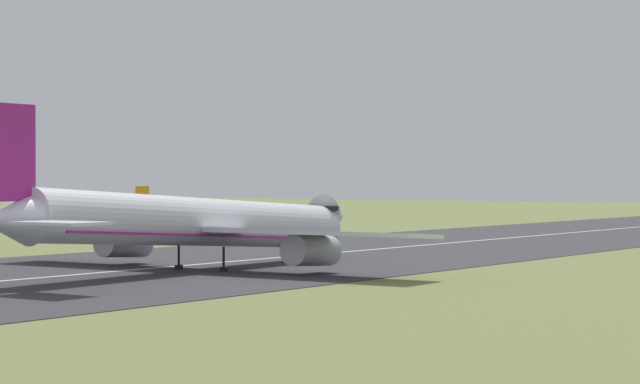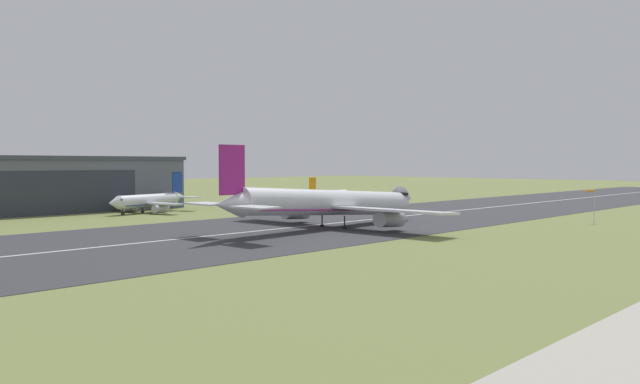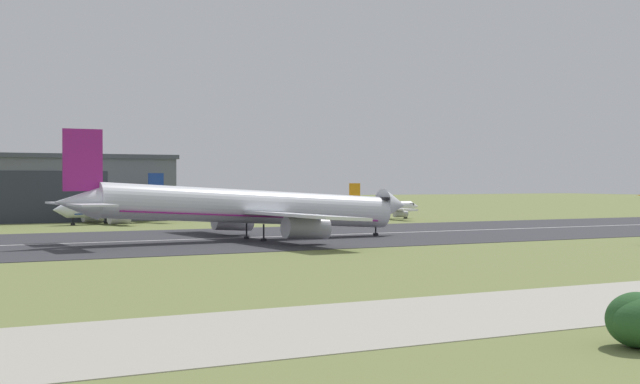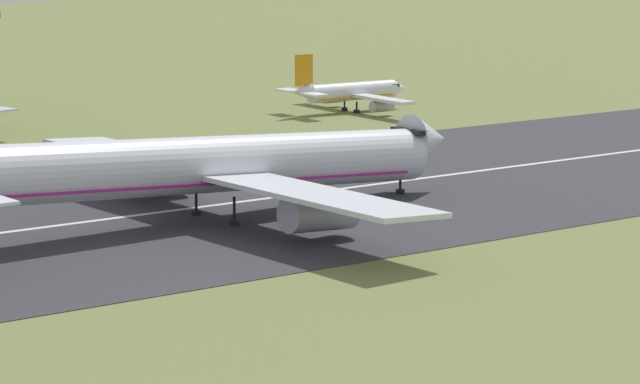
# 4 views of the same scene
# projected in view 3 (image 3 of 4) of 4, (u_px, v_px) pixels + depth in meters

# --- Properties ---
(ground_plane) EXTENTS (753.99, 753.99, 0.00)m
(ground_plane) POSITION_uv_depth(u_px,v_px,m) (404.00, 268.00, 86.27)
(ground_plane) COLOR olive
(runway_strip) EXTENTS (513.99, 50.80, 0.06)m
(runway_strip) POSITION_uv_depth(u_px,v_px,m) (218.00, 239.00, 129.47)
(runway_strip) COLOR #333338
(runway_strip) RESTS_ON ground_plane
(runway_centreline) EXTENTS (462.59, 0.70, 0.01)m
(runway_centreline) POSITION_uv_depth(u_px,v_px,m) (218.00, 238.00, 129.46)
(runway_centreline) COLOR silver
(runway_centreline) RESTS_ON runway_strip
(taxiway_road) EXTENTS (385.49, 15.54, 0.05)m
(taxiway_road) POSITION_uv_depth(u_px,v_px,m) (613.00, 300.00, 62.80)
(taxiway_road) COLOR #A8A393
(taxiway_road) RESTS_ON ground_plane
(airplane_landing) EXTENTS (54.19, 49.74, 15.10)m
(airplane_landing) POSITION_uv_depth(u_px,v_px,m) (250.00, 208.00, 125.55)
(airplane_landing) COLOR silver
(airplane_landing) RESTS_ON ground_plane
(airplane_parked_west) EXTENTS (18.01, 24.24, 7.90)m
(airplane_parked_west) POSITION_uv_depth(u_px,v_px,m) (384.00, 207.00, 196.52)
(airplane_parked_west) COLOR white
(airplane_parked_west) RESTS_ON ground_plane
(airplane_parked_centre) EXTENTS (25.17, 21.38, 9.99)m
(airplane_parked_centre) POSITION_uv_depth(u_px,v_px,m) (112.00, 209.00, 173.71)
(airplane_parked_centre) COLOR silver
(airplane_parked_centre) RESTS_ON ground_plane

